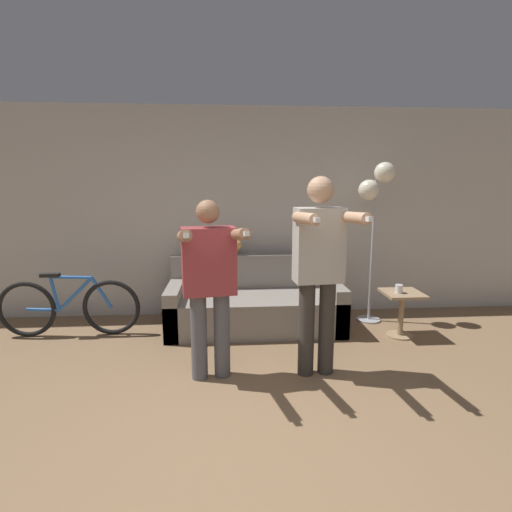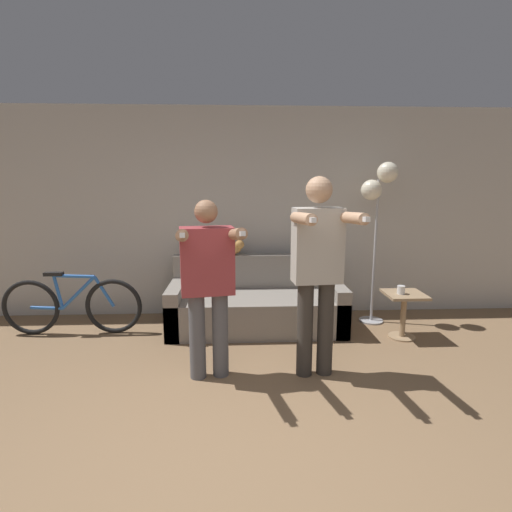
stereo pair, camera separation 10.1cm
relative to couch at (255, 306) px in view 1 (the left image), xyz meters
The scene contains 10 objects.
ground_plane 2.64m from the couch, 96.73° to the right, with size 16.00×16.00×0.00m, color #846647.
wall_back 1.23m from the couch, 118.44° to the left, with size 10.00×0.05×2.60m.
couch is the anchor object (origin of this frame).
person_left 1.45m from the couch, 111.02° to the right, with size 0.59×0.73×1.55m.
person_right 1.50m from the couch, 69.10° to the right, with size 0.52×0.70×1.74m.
cat 0.77m from the couch, 132.18° to the left, with size 0.42×0.13×0.19m.
floor_lamp 1.94m from the couch, ahead, with size 0.42×0.29×1.92m.
side_table 1.65m from the couch, 14.13° to the right, with size 0.41×0.41×0.51m.
cup 1.62m from the couch, 15.51° to the right, with size 0.08×0.08×0.09m.
bicycle 2.07m from the couch, behind, with size 1.54×0.07×0.72m.
Camera 1 is at (-0.01, -1.88, 1.70)m, focal length 28.00 mm.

